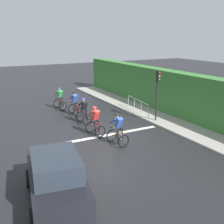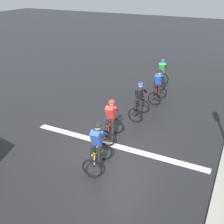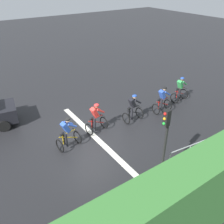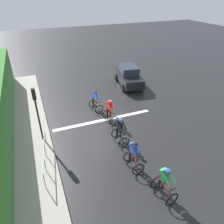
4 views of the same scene
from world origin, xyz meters
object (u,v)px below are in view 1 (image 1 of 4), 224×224
at_px(car_black, 56,178).
at_px(pedestrian_railing_kerbside, 138,103).
at_px(cyclist_lead, 60,99).
at_px(cyclist_fourth, 96,122).
at_px(cyclist_trailing, 118,130).
at_px(cyclist_second, 75,104).
at_px(cyclist_mid, 84,112).
at_px(traffic_light_near_crossing, 157,88).

height_order(car_black, pedestrian_railing_kerbside, car_black).
xyz_separation_m(cyclist_lead, cyclist_fourth, (-0.02, -6.42, 0.00)).
xyz_separation_m(cyclist_fourth, cyclist_trailing, (0.42, -1.83, 0.00)).
height_order(cyclist_second, car_black, car_black).
height_order(cyclist_second, cyclist_mid, same).
distance_m(cyclist_mid, pedestrian_railing_kerbside, 4.29).
xyz_separation_m(cyclist_mid, cyclist_fourth, (-0.26, -2.28, 0.00)).
xyz_separation_m(cyclist_lead, cyclist_second, (0.43, -2.02, 0.00)).
distance_m(cyclist_lead, pedestrian_railing_kerbside, 5.89).
bearing_deg(car_black, cyclist_mid, 61.01).
distance_m(cyclist_lead, car_black, 12.29).
height_order(cyclist_fourth, traffic_light_near_crossing, traffic_light_near_crossing).
height_order(cyclist_fourth, cyclist_trailing, same).
height_order(cyclist_second, traffic_light_near_crossing, traffic_light_near_crossing).
bearing_deg(cyclist_fourth, pedestrian_railing_kerbside, 30.11).
distance_m(cyclist_mid, traffic_light_near_crossing, 4.85).
bearing_deg(cyclist_second, pedestrian_railing_kerbside, -23.38).
relative_size(cyclist_lead, cyclist_trailing, 1.00).
distance_m(cyclist_fourth, cyclist_trailing, 1.87).
bearing_deg(pedestrian_railing_kerbside, car_black, -137.00).
bearing_deg(traffic_light_near_crossing, cyclist_fourth, -175.54).
bearing_deg(pedestrian_railing_kerbside, cyclist_trailing, -132.75).
relative_size(cyclist_lead, traffic_light_near_crossing, 0.50).
height_order(cyclist_trailing, traffic_light_near_crossing, traffic_light_near_crossing).
height_order(cyclist_mid, traffic_light_near_crossing, traffic_light_near_crossing).
bearing_deg(cyclist_fourth, car_black, -126.67).
bearing_deg(traffic_light_near_crossing, cyclist_lead, 126.30).
distance_m(cyclist_lead, cyclist_second, 2.07).
height_order(cyclist_trailing, car_black, car_black).
bearing_deg(cyclist_mid, cyclist_trailing, -87.87).
xyz_separation_m(traffic_light_near_crossing, pedestrian_railing_kerbside, (0.06, 2.28, -1.44)).
distance_m(cyclist_fourth, traffic_light_near_crossing, 4.71).
bearing_deg(cyclist_fourth, cyclist_second, 84.14).
height_order(cyclist_lead, traffic_light_near_crossing, traffic_light_near_crossing).
relative_size(cyclist_mid, pedestrian_railing_kerbside, 0.51).
bearing_deg(cyclist_second, traffic_light_near_crossing, -45.13).
height_order(cyclist_fourth, car_black, car_black).
xyz_separation_m(cyclist_lead, car_black, (-3.92, -11.65, 0.08)).
relative_size(cyclist_trailing, pedestrian_railing_kerbside, 0.51).
bearing_deg(pedestrian_railing_kerbside, cyclist_second, 156.62).
xyz_separation_m(cyclist_trailing, pedestrian_railing_kerbside, (4.12, 4.46, -0.02)).
bearing_deg(pedestrian_railing_kerbside, traffic_light_near_crossing, -91.42).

